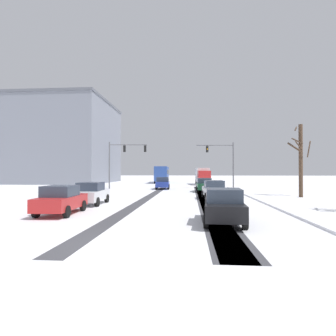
% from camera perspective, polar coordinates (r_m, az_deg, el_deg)
% --- Properties ---
extents(ground_plane, '(300.00, 300.00, 0.00)m').
position_cam_1_polar(ground_plane, '(9.59, -11.35, -15.32)').
color(ground_plane, white).
extents(wheel_track_left_lane, '(0.88, 36.09, 0.01)m').
position_cam_1_polar(wheel_track_left_lane, '(25.74, -4.15, -6.07)').
color(wheel_track_left_lane, '#424247').
rests_on(wheel_track_left_lane, ground).
extents(wheel_track_right_lane, '(0.92, 36.09, 0.01)m').
position_cam_1_polar(wheel_track_right_lane, '(25.46, 6.91, -6.12)').
color(wheel_track_right_lane, '#424247').
rests_on(wheel_track_right_lane, ground).
extents(wheel_track_center, '(1.05, 36.09, 0.01)m').
position_cam_1_polar(wheel_track_center, '(25.49, 8.11, -6.12)').
color(wheel_track_center, '#424247').
rests_on(wheel_track_center, ground).
extents(wheel_track_oncoming, '(1.07, 36.09, 0.01)m').
position_cam_1_polar(wheel_track_oncoming, '(25.48, 7.50, -6.12)').
color(wheel_track_oncoming, '#424247').
rests_on(wheel_track_oncoming, ground).
extents(sidewalk_kerb_right, '(4.00, 36.09, 0.12)m').
position_cam_1_polar(sidewalk_kerb_right, '(24.96, 22.15, -6.06)').
color(sidewalk_kerb_right, white).
rests_on(sidewalk_kerb_right, ground).
extents(traffic_signal_near_right, '(5.34, 0.61, 6.50)m').
position_cam_1_polar(traffic_signal_near_right, '(39.94, 11.27, 2.15)').
color(traffic_signal_near_right, '#56565B').
rests_on(traffic_signal_near_right, ground).
extents(traffic_signal_near_left, '(5.32, 0.69, 6.50)m').
position_cam_1_polar(traffic_signal_near_left, '(39.07, -9.34, 2.55)').
color(traffic_signal_near_left, '#56565B').
rests_on(traffic_signal_near_left, ground).
extents(car_blue_lead, '(2.00, 4.18, 1.62)m').
position_cam_1_polar(car_blue_lead, '(37.79, -1.11, -3.11)').
color(car_blue_lead, '#233899').
rests_on(car_blue_lead, ground).
extents(car_dark_green_second, '(1.89, 4.13, 1.62)m').
position_cam_1_polar(car_dark_green_second, '(32.96, 7.44, -3.46)').
color(car_dark_green_second, '#194C2D').
rests_on(car_dark_green_second, ground).
extents(car_silver_third, '(1.99, 4.18, 1.62)m').
position_cam_1_polar(car_silver_third, '(24.66, 9.41, -4.40)').
color(car_silver_third, '#B7BABF').
rests_on(car_silver_third, ground).
extents(car_white_fourth, '(1.95, 4.16, 1.62)m').
position_cam_1_polar(car_white_fourth, '(21.08, -15.51, -5.02)').
color(car_white_fourth, silver).
rests_on(car_white_fourth, ground).
extents(car_red_fifth, '(2.00, 4.19, 1.62)m').
position_cam_1_polar(car_red_fifth, '(16.87, -21.11, -6.10)').
color(car_red_fifth, red).
rests_on(car_red_fifth, ground).
extents(car_black_sixth, '(2.02, 4.19, 1.62)m').
position_cam_1_polar(car_black_sixth, '(13.28, 11.36, -7.62)').
color(car_black_sixth, black).
rests_on(car_black_sixth, ground).
extents(bus_oncoming, '(3.04, 11.10, 3.38)m').
position_cam_1_polar(bus_oncoming, '(58.41, -1.25, -1.09)').
color(bus_oncoming, '#284793').
rests_on(bus_oncoming, ground).
extents(box_truck_delivery, '(2.56, 7.49, 3.02)m').
position_cam_1_polar(box_truck_delivery, '(50.93, 7.14, -1.56)').
color(box_truck_delivery, red).
rests_on(box_truck_delivery, ground).
extents(bare_tree_sidewalk_mid, '(1.98, 1.69, 6.82)m').
position_cam_1_polar(bare_tree_sidewalk_mid, '(28.73, 25.57, 1.72)').
color(bare_tree_sidewalk_mid, '#4C3828').
rests_on(bare_tree_sidewalk_mid, ground).
extents(office_building_far_left_block, '(26.61, 20.94, 17.23)m').
position_cam_1_polar(office_building_far_left_block, '(65.53, -23.22, 4.81)').
color(office_building_far_left_block, gray).
rests_on(office_building_far_left_block, ground).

